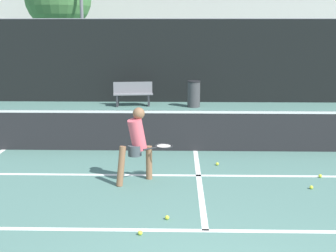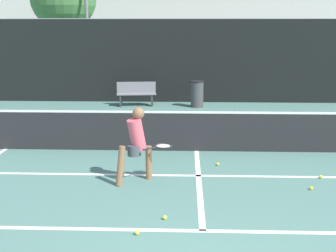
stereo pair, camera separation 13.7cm
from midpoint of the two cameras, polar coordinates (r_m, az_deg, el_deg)
court_baseline_near at (r=6.84m, az=4.01°, el=-12.60°), size 11.00×0.10×0.01m
court_service_line at (r=9.17m, az=3.31°, el=-6.03°), size 8.25×0.10×0.01m
court_center_mark at (r=8.85m, az=3.38°, el=-6.71°), size 0.10×4.33×0.01m
net at (r=10.80m, az=3.03°, el=-0.42°), size 11.09×0.09×1.07m
fence_back at (r=17.67m, az=2.42°, el=7.92°), size 24.00×0.06×3.11m
player_practicing at (r=8.62m, az=-4.21°, el=-1.89°), size 1.12×0.70×1.41m
tennis_ball_scattered_0 at (r=9.47m, az=17.67°, el=-5.82°), size 0.07×0.07×0.07m
tennis_ball_scattered_4 at (r=9.84m, az=5.63°, el=-4.61°), size 0.07×0.07×0.07m
tennis_ball_scattered_6 at (r=7.17m, az=-0.67°, el=-11.09°), size 0.07×0.07×0.07m
tennis_ball_scattered_8 at (r=8.78m, az=16.65°, el=-7.17°), size 0.07×0.07×0.07m
tennis_ball_scattered_9 at (r=6.71m, az=-4.01°, el=-12.86°), size 0.07×0.07×0.07m
courtside_bench at (r=16.94m, az=-4.52°, el=4.00°), size 1.44×0.56×0.86m
trash_bin at (r=16.68m, az=2.92°, el=3.93°), size 0.47×0.47×0.94m
parked_car at (r=21.54m, az=2.88°, el=6.11°), size 1.77×4.07×1.39m
building_far at (r=30.28m, az=2.01°, el=11.09°), size 36.00×2.40×4.55m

